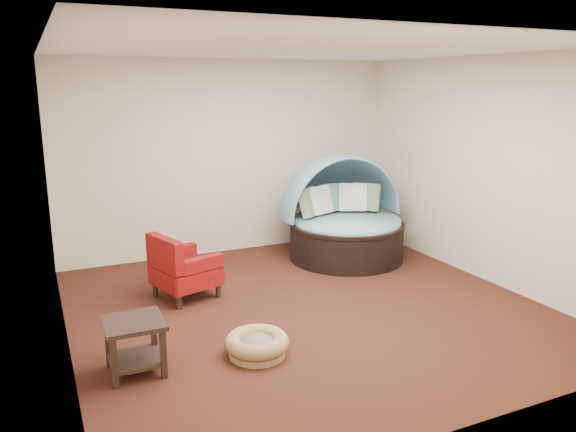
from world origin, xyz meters
name	(u,v)px	position (x,y,z in m)	size (l,w,h in m)	color
floor	(307,308)	(0.00, 0.00, 0.00)	(5.00, 5.00, 0.00)	#471E14
wall_back	(231,158)	(0.00, 2.50, 1.40)	(5.00, 5.00, 0.00)	beige
wall_front	(475,245)	(0.00, -2.50, 1.40)	(5.00, 5.00, 0.00)	beige
wall_left	(56,206)	(-2.50, 0.00, 1.40)	(5.00, 5.00, 0.00)	beige
wall_right	(486,170)	(2.50, 0.00, 1.40)	(5.00, 5.00, 0.00)	beige
ceiling	(309,49)	(0.00, 0.00, 2.80)	(5.00, 5.00, 0.00)	white
canopy_daybed	(344,210)	(1.34, 1.50, 0.69)	(1.79, 1.69, 1.49)	black
pet_basket	(257,344)	(-0.93, -0.81, 0.11)	(0.71, 0.71, 0.21)	olive
red_armchair	(182,269)	(-1.19, 0.88, 0.36)	(0.83, 0.83, 0.78)	black
side_table	(134,339)	(-2.00, -0.66, 0.31)	(0.51, 0.51, 0.48)	black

